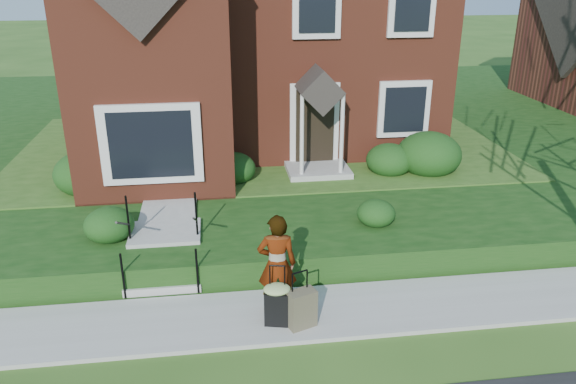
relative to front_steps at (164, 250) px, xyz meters
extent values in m
plane|color=#2D5119|center=(2.50, -1.84, -0.47)|extent=(120.00, 120.00, 0.00)
cube|color=#9E9B93|center=(2.50, -1.84, -0.43)|extent=(60.00, 1.60, 0.08)
cube|color=#13360E|center=(6.50, 9.06, -0.17)|extent=(44.00, 20.00, 0.60)
cube|color=#9E9B93|center=(0.00, 3.16, 0.16)|extent=(1.20, 6.00, 0.06)
cube|color=maroon|center=(2.50, 8.16, 2.83)|extent=(10.00, 8.00, 5.40)
cube|color=maroon|center=(-0.30, 3.36, 2.83)|extent=(3.60, 2.40, 5.40)
cube|color=silver|center=(-0.30, 2.21, 1.53)|extent=(2.20, 0.30, 1.80)
cube|color=black|center=(3.70, 4.10, 1.18)|extent=(1.00, 0.12, 2.10)
cube|color=black|center=(6.10, 4.11, 1.63)|extent=(1.40, 0.10, 1.50)
cube|color=#9E9B93|center=(0.00, -0.84, -0.32)|extent=(1.40, 0.30, 0.15)
cube|color=#9E9B93|center=(0.00, -0.54, -0.17)|extent=(1.40, 0.30, 0.15)
cube|color=#9E9B93|center=(0.00, -0.24, -0.02)|extent=(1.40, 0.30, 0.15)
cube|color=#9E9B93|center=(0.00, 0.06, 0.13)|extent=(1.40, 0.30, 0.15)
cube|color=#9E9B93|center=(0.00, 0.61, 0.13)|extent=(1.40, 0.80, 0.15)
cylinder|color=black|center=(-0.65, -0.99, 0.06)|extent=(0.04, 0.04, 0.90)
cylinder|color=black|center=(-0.65, 0.21, 0.66)|extent=(0.04, 0.04, 0.90)
cylinder|color=black|center=(0.65, -0.99, 0.06)|extent=(0.04, 0.04, 0.90)
cylinder|color=black|center=(0.65, 0.21, 0.66)|extent=(0.04, 0.04, 0.90)
ellipsoid|color=#173811|center=(-1.99, 3.18, 0.66)|extent=(1.54, 1.54, 1.08)
ellipsoid|color=#173811|center=(1.50, 3.36, 0.52)|extent=(1.14, 1.14, 0.80)
ellipsoid|color=#173811|center=(5.56, 3.40, 0.55)|extent=(1.22, 1.22, 0.85)
ellipsoid|color=#173811|center=(6.61, 3.36, 0.71)|extent=(1.67, 1.67, 1.17)
ellipsoid|color=#173811|center=(-1.07, 0.48, 0.47)|extent=(0.99, 0.99, 0.69)
ellipsoid|color=#173811|center=(4.35, 0.41, 0.41)|extent=(0.81, 0.81, 0.56)
imported|color=#999999|center=(2.01, -1.74, 0.51)|extent=(0.69, 0.48, 1.81)
cube|color=black|center=(1.96, -2.13, -0.09)|extent=(0.44, 0.31, 0.61)
cylinder|color=black|center=(1.96, -2.13, 0.67)|extent=(0.24, 0.08, 0.03)
cylinder|color=black|center=(1.84, -2.13, 0.44)|extent=(0.02, 0.02, 0.45)
cylinder|color=black|center=(2.08, -2.13, 0.44)|extent=(0.02, 0.02, 0.45)
cylinder|color=black|center=(1.82, -2.13, -0.36)|extent=(0.05, 0.07, 0.06)
cylinder|color=black|center=(2.10, -2.13, -0.36)|extent=(0.05, 0.07, 0.06)
ellipsoid|color=#A1BE6D|center=(1.96, -2.13, 0.28)|extent=(0.52, 0.46, 0.14)
cube|color=brown|center=(2.36, -2.25, -0.06)|extent=(0.52, 0.40, 0.66)
cylinder|color=black|center=(2.36, -2.25, 0.59)|extent=(0.27, 0.12, 0.03)
cylinder|color=black|center=(2.22, -2.25, 0.43)|extent=(0.02, 0.02, 0.32)
cylinder|color=black|center=(2.50, -2.25, 0.43)|extent=(0.02, 0.02, 0.32)
cylinder|color=black|center=(2.20, -2.25, -0.36)|extent=(0.06, 0.07, 0.06)
cylinder|color=black|center=(2.52, -2.25, -0.36)|extent=(0.06, 0.07, 0.06)
camera|label=1|loc=(1.08, -9.94, 5.15)|focal=35.00mm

